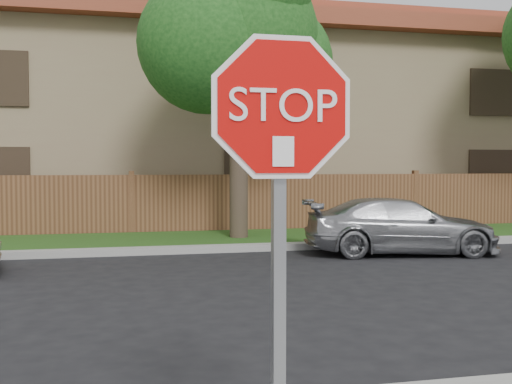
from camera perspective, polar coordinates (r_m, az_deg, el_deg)
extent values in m
cube|color=gray|center=(12.68, -11.52, -5.54)|extent=(70.00, 0.30, 0.15)
cube|color=#1E4714|center=(14.32, -11.63, -4.67)|extent=(70.00, 3.00, 0.12)
cube|color=#54321D|center=(15.84, -11.75, -1.29)|extent=(70.00, 0.12, 1.60)
cube|color=#907859|center=(21.43, -12.01, 5.60)|extent=(34.00, 8.00, 6.00)
cube|color=brown|center=(21.85, -12.10, 14.15)|extent=(35.20, 9.20, 0.50)
cube|color=brown|center=(21.97, -12.11, 15.68)|extent=(33.00, 5.50, 0.70)
cylinder|color=#382B21|center=(14.36, -1.66, 3.00)|extent=(0.44, 0.44, 3.92)
sphere|color=#154214|center=(14.68, -1.67, 14.56)|extent=(3.80, 3.80, 3.80)
sphere|color=#154214|center=(15.05, 1.55, 12.09)|extent=(3.00, 3.00, 3.00)
sphere|color=#154214|center=(14.10, -4.65, 13.88)|extent=(3.20, 3.20, 3.20)
cube|color=gray|center=(3.13, 2.15, -8.71)|extent=(0.06, 0.06, 2.30)
cylinder|color=white|center=(3.02, 2.50, 8.06)|extent=(1.01, 0.02, 1.01)
cylinder|color=#BE0907|center=(3.01, 2.56, 8.08)|extent=(0.93, 0.02, 0.93)
cube|color=white|center=(2.98, 2.62, 3.88)|extent=(0.11, 0.00, 0.15)
imported|color=#9A9CA1|center=(12.87, 13.62, -3.17)|extent=(4.22, 2.27, 1.16)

